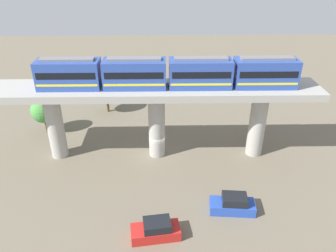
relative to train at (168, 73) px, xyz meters
The scene contains 7 objects.
ground_plane 10.30m from the train, 90.00° to the right, with size 120.00×120.00×0.00m, color #706654.
viaduct 3.73m from the train, 90.00° to the right, with size 5.20×35.80×8.69m.
train is the anchor object (origin of this frame).
parked_car_red 16.01m from the train, ahead, with size 2.34×4.40×1.76m.
parked_car_blue 14.89m from the train, 31.25° to the left, with size 2.14×4.34×1.76m.
tree_near_viaduct 16.33m from the train, 143.22° to the right, with size 3.40×3.40×4.83m.
tree_mid_lot 18.54m from the train, 109.39° to the right, with size 3.24×3.24×4.78m.
Camera 1 is at (33.03, 0.66, 22.06)m, focal length 34.98 mm.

